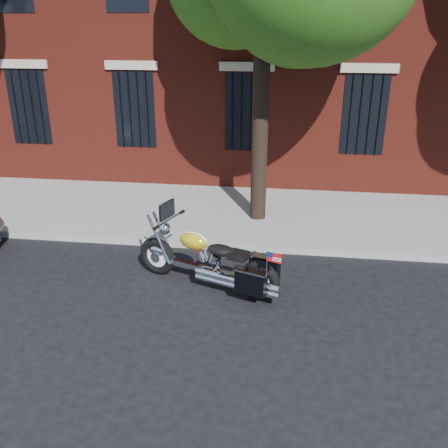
# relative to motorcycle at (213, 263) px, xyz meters

# --- Properties ---
(ground) EXTENTS (120.00, 120.00, 0.00)m
(ground) POSITION_rel_motorcycle_xyz_m (0.07, 0.28, -0.50)
(ground) COLOR black
(ground) RESTS_ON ground
(curb) EXTENTS (40.00, 0.16, 0.15)m
(curb) POSITION_rel_motorcycle_xyz_m (0.07, 1.66, -0.43)
(curb) COLOR gray
(curb) RESTS_ON ground
(sidewalk) EXTENTS (40.00, 3.60, 0.15)m
(sidewalk) POSITION_rel_motorcycle_xyz_m (0.07, 3.54, -0.43)
(sidewalk) COLOR gray
(sidewalk) RESTS_ON ground
(motorcycle) EXTENTS (2.70, 1.50, 1.48)m
(motorcycle) POSITION_rel_motorcycle_xyz_m (0.00, 0.00, 0.00)
(motorcycle) COLOR black
(motorcycle) RESTS_ON ground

